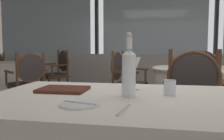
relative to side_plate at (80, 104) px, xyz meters
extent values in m
cube|color=silver|center=(0.27, 5.54, -0.33)|extent=(10.05, 0.12, 0.85)
cube|color=silver|center=(-2.88, 5.56, 0.99)|extent=(2.77, 0.02, 1.79)
cube|color=silver|center=(0.27, 5.56, 0.99)|extent=(2.77, 0.02, 1.79)
cube|color=#333338|center=(-1.31, 5.54, 0.99)|extent=(0.08, 0.14, 1.79)
cube|color=#333338|center=(1.84, 5.54, 0.99)|extent=(0.08, 0.14, 1.79)
cube|color=silver|center=(0.14, 0.22, -0.02)|extent=(1.44, 0.95, 0.02)
cylinder|color=white|center=(0.00, 0.00, 0.00)|extent=(0.18, 0.18, 0.01)
cube|color=silver|center=(0.00, 0.00, 0.01)|extent=(0.17, 0.07, 0.00)
cube|color=silver|center=(0.21, -0.05, 0.00)|extent=(0.05, 0.19, 0.00)
cylinder|color=white|center=(0.20, 0.23, 0.11)|extent=(0.07, 0.07, 0.22)
cone|color=white|center=(0.20, 0.23, 0.23)|extent=(0.07, 0.07, 0.03)
cylinder|color=white|center=(0.20, 0.23, 0.28)|extent=(0.03, 0.03, 0.06)
sphere|color=silver|center=(0.20, 0.23, 0.32)|extent=(0.03, 0.03, 0.03)
cylinder|color=white|center=(0.21, 0.43, 0.00)|extent=(0.06, 0.06, 0.00)
cylinder|color=white|center=(0.21, 0.43, 0.05)|extent=(0.01, 0.01, 0.10)
cone|color=white|center=(0.21, 0.43, 0.15)|extent=(0.08, 0.08, 0.10)
cylinder|color=white|center=(0.41, 0.31, 0.04)|extent=(0.07, 0.07, 0.08)
cube|color=#512319|center=(-0.21, 0.33, 0.01)|extent=(0.28, 0.21, 0.02)
cylinder|color=silver|center=(0.91, 2.28, -0.02)|extent=(1.26, 1.26, 0.02)
cylinder|color=silver|center=(0.91, 2.28, -0.39)|extent=(1.22, 1.22, 0.73)
cube|color=brown|center=(0.70, 1.33, -0.31)|extent=(0.55, 0.55, 0.05)
cube|color=#383333|center=(0.70, 1.33, -0.27)|extent=(0.51, 0.51, 0.04)
cylinder|color=brown|center=(0.55, 1.57, -0.55)|extent=(0.04, 0.04, 0.42)
cylinder|color=brown|center=(0.94, 1.48, -0.55)|extent=(0.04, 0.04, 0.42)
cylinder|color=brown|center=(0.46, 1.18, -0.55)|extent=(0.04, 0.04, 0.42)
cylinder|color=brown|center=(0.46, 1.18, -0.02)|extent=(0.04, 0.04, 0.53)
cylinder|color=brown|center=(0.85, 1.09, -0.02)|extent=(0.04, 0.04, 0.53)
ellipsoid|color=#383333|center=(0.65, 1.12, 0.01)|extent=(0.39, 0.13, 0.44)
torus|color=brown|center=(0.65, 1.12, 0.01)|extent=(0.45, 0.13, 0.45)
cube|color=brown|center=(0.46, 1.41, -0.06)|extent=(0.12, 0.37, 0.03)
cylinder|color=brown|center=(0.49, 1.54, -0.17)|extent=(0.03, 0.03, 0.22)
cube|color=brown|center=(0.95, 1.30, -0.06)|extent=(0.12, 0.37, 0.03)
cylinder|color=brown|center=(0.98, 1.43, -0.17)|extent=(0.03, 0.03, 0.22)
cube|color=brown|center=(1.13, 3.22, -0.31)|extent=(0.55, 0.55, 0.05)
cube|color=#383333|center=(1.13, 3.22, -0.26)|extent=(0.51, 0.51, 0.04)
cylinder|color=brown|center=(1.28, 2.98, -0.55)|extent=(0.04, 0.04, 0.43)
cylinder|color=brown|center=(0.89, 3.07, -0.55)|extent=(0.04, 0.04, 0.43)
cylinder|color=brown|center=(1.37, 3.37, -0.55)|extent=(0.04, 0.04, 0.43)
cylinder|color=brown|center=(0.98, 3.46, -0.55)|extent=(0.04, 0.04, 0.43)
cylinder|color=brown|center=(1.37, 3.37, -0.03)|extent=(0.04, 0.04, 0.50)
cylinder|color=brown|center=(0.98, 3.46, -0.03)|extent=(0.04, 0.04, 0.50)
ellipsoid|color=#383333|center=(1.17, 3.43, -0.01)|extent=(0.39, 0.13, 0.42)
torus|color=brown|center=(1.17, 3.43, -0.01)|extent=(0.43, 0.13, 0.43)
cube|color=brown|center=(1.37, 3.15, -0.06)|extent=(0.12, 0.37, 0.03)
cylinder|color=brown|center=(1.34, 3.01, -0.17)|extent=(0.03, 0.03, 0.22)
cube|color=brown|center=(0.88, 3.26, -0.06)|extent=(0.12, 0.37, 0.03)
cylinder|color=brown|center=(0.85, 3.12, -0.17)|extent=(0.03, 0.03, 0.22)
cube|color=brown|center=(-0.03, 2.49, -0.32)|extent=(0.55, 0.55, 0.05)
cube|color=#383333|center=(-0.03, 2.49, -0.28)|extent=(0.51, 0.51, 0.04)
cylinder|color=brown|center=(0.21, 2.64, -0.55)|extent=(0.04, 0.04, 0.41)
cylinder|color=brown|center=(0.12, 2.25, -0.55)|extent=(0.04, 0.04, 0.41)
cylinder|color=brown|center=(-0.18, 2.73, -0.55)|extent=(0.04, 0.04, 0.41)
cylinder|color=brown|center=(-0.27, 2.34, -0.55)|extent=(0.04, 0.04, 0.41)
cylinder|color=brown|center=(-0.18, 2.73, -0.04)|extent=(0.04, 0.04, 0.51)
cylinder|color=brown|center=(-0.27, 2.34, -0.04)|extent=(0.04, 0.04, 0.51)
ellipsoid|color=#383333|center=(-0.24, 2.54, -0.02)|extent=(0.13, 0.39, 0.43)
torus|color=brown|center=(-0.24, 2.54, -0.02)|extent=(0.13, 0.44, 0.44)
cube|color=brown|center=(0.04, 2.73, -0.08)|extent=(0.37, 0.12, 0.03)
cylinder|color=brown|center=(0.18, 2.70, -0.19)|extent=(0.03, 0.03, 0.22)
cube|color=brown|center=(-0.07, 2.24, -0.08)|extent=(0.37, 0.12, 0.03)
cylinder|color=brown|center=(0.07, 2.21, -0.19)|extent=(0.03, 0.03, 0.22)
cylinder|color=silver|center=(-2.30, 2.90, -0.02)|extent=(1.08, 1.08, 0.02)
cylinder|color=silver|center=(-2.30, 2.90, -0.39)|extent=(1.05, 1.05, 0.73)
cube|color=brown|center=(-1.62, 2.33, -0.34)|extent=(0.65, 0.65, 0.05)
cube|color=#383333|center=(-1.62, 2.33, -0.30)|extent=(0.60, 0.60, 0.04)
cylinder|color=brown|center=(-1.91, 2.31, -0.56)|extent=(0.04, 0.04, 0.39)
cylinder|color=brown|center=(-1.65, 2.61, -0.56)|extent=(0.04, 0.04, 0.39)
cylinder|color=brown|center=(-1.60, 2.05, -0.56)|extent=(0.04, 0.04, 0.39)
cylinder|color=brown|center=(-1.34, 2.35, -0.56)|extent=(0.04, 0.04, 0.39)
cylinder|color=brown|center=(-1.60, 2.05, -0.06)|extent=(0.04, 0.04, 0.50)
cylinder|color=brown|center=(-1.34, 2.35, -0.06)|extent=(0.04, 0.04, 0.50)
ellipsoid|color=#383333|center=(-1.46, 2.19, -0.04)|extent=(0.29, 0.33, 0.42)
torus|color=brown|center=(-1.46, 2.19, -0.04)|extent=(0.31, 0.35, 0.43)
cube|color=brown|center=(-1.80, 2.15, -0.10)|extent=(0.30, 0.27, 0.03)
cylinder|color=brown|center=(-1.91, 2.25, -0.21)|extent=(0.03, 0.03, 0.22)
cube|color=brown|center=(-1.48, 2.53, -0.10)|extent=(0.30, 0.27, 0.03)
cylinder|color=brown|center=(-1.59, 2.63, -0.21)|extent=(0.03, 0.03, 0.22)
cube|color=brown|center=(-1.72, 3.57, -0.33)|extent=(0.65, 0.65, 0.05)
cube|color=#383333|center=(-1.72, 3.57, -0.29)|extent=(0.60, 0.60, 0.04)
cylinder|color=brown|center=(-1.70, 3.29, -0.56)|extent=(0.04, 0.04, 0.40)
cylinder|color=brown|center=(-2.01, 3.55, -0.56)|extent=(0.04, 0.04, 0.40)
cylinder|color=brown|center=(-1.44, 3.60, -0.56)|extent=(0.04, 0.04, 0.40)
cylinder|color=brown|center=(-1.75, 3.86, -0.56)|extent=(0.04, 0.04, 0.40)
cylinder|color=brown|center=(-1.44, 3.60, -0.04)|extent=(0.04, 0.04, 0.52)
cylinder|color=brown|center=(-1.75, 3.86, -0.04)|extent=(0.04, 0.04, 0.52)
ellipsoid|color=#383333|center=(-1.59, 3.74, -0.02)|extent=(0.33, 0.29, 0.44)
torus|color=brown|center=(-1.59, 3.74, -0.02)|extent=(0.36, 0.32, 0.45)
cube|color=brown|center=(-1.55, 3.40, -0.08)|extent=(0.27, 0.30, 0.03)
cylinder|color=brown|center=(-1.64, 3.29, -0.19)|extent=(0.03, 0.03, 0.22)
cube|color=brown|center=(-1.93, 3.72, -0.08)|extent=(0.27, 0.30, 0.03)
cylinder|color=brown|center=(-2.02, 3.61, -0.19)|extent=(0.03, 0.03, 0.22)
cylinder|color=brown|center=(-2.69, 3.50, -0.56)|extent=(0.04, 0.04, 0.40)
cylinder|color=brown|center=(-2.99, 3.76, -0.56)|extent=(0.04, 0.04, 0.40)
cylinder|color=brown|center=(-2.99, 3.76, -0.07)|extent=(0.04, 0.04, 0.47)
cube|color=brown|center=(-2.79, 3.65, -0.08)|extent=(0.30, 0.27, 0.03)
cylinder|color=brown|center=(-2.68, 3.56, -0.19)|extent=(0.03, 0.03, 0.22)
camera|label=1|loc=(0.33, -1.01, 0.25)|focal=38.18mm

